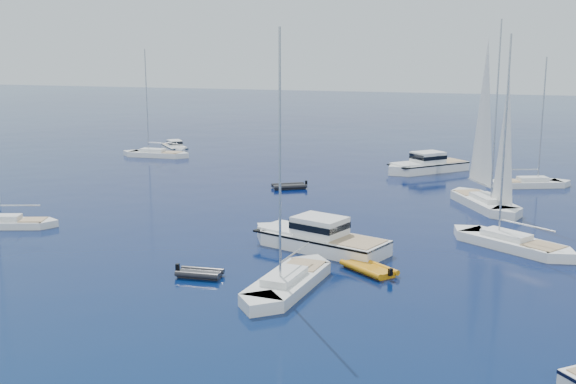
# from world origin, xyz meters

# --- Properties ---
(ground) EXTENTS (400.00, 400.00, 0.00)m
(ground) POSITION_xyz_m (0.00, 0.00, 0.00)
(ground) COLOR #072348
(ground) RESTS_ON ground
(motor_cruiser_centre) EXTENTS (11.99, 6.95, 3.01)m
(motor_cruiser_centre) POSITION_xyz_m (2.49, 16.80, 0.00)
(motor_cruiser_centre) COLOR white
(motor_cruiser_centre) RESTS_ON ground
(motor_cruiser_distant) EXTENTS (10.19, 10.58, 2.95)m
(motor_cruiser_distant) POSITION_xyz_m (5.70, 51.37, 0.00)
(motor_cruiser_distant) COLOR white
(motor_cruiser_distant) RESTS_ON ground
(motor_cruiser_horizon) EXTENTS (6.63, 6.98, 1.94)m
(motor_cruiser_horizon) POSITION_xyz_m (-29.71, 57.20, 0.00)
(motor_cruiser_horizon) COLOR white
(motor_cruiser_horizon) RESTS_ON ground
(sailboat_fore) EXTENTS (3.62, 10.90, 15.76)m
(sailboat_fore) POSITION_xyz_m (3.17, 8.10, 0.00)
(sailboat_fore) COLOR silver
(sailboat_fore) RESTS_ON ground
(sailboat_mid_r) EXTENTS (10.39, 8.14, 15.60)m
(sailboat_mid_r) POSITION_xyz_m (15.64, 21.38, 0.00)
(sailboat_mid_r) COLOR white
(sailboat_mid_r) RESTS_ON ground
(sailboat_mid_l) EXTENTS (8.78, 4.84, 12.53)m
(sailboat_mid_l) POSITION_xyz_m (-22.76, 14.95, 0.00)
(sailboat_mid_l) COLOR white
(sailboat_mid_l) RESTS_ON ground
(sailboat_centre) EXTENTS (9.53, 5.82, 13.70)m
(sailboat_centre) POSITION_xyz_m (16.97, 45.72, 0.00)
(sailboat_centre) COLOR white
(sailboat_centre) RESTS_ON ground
(sailboat_sails_r) EXTENTS (8.26, 11.63, 17.08)m
(sailboat_sails_r) POSITION_xyz_m (13.13, 34.38, 0.00)
(sailboat_sails_r) COLOR silver
(sailboat_sails_r) RESTS_ON ground
(sailboat_far_l) EXTENTS (9.97, 3.03, 14.49)m
(sailboat_far_l) POSITION_xyz_m (-29.75, 51.75, 0.00)
(sailboat_far_l) COLOR white
(sailboat_far_l) RESTS_ON ground
(tender_yellow) EXTENTS (4.52, 4.18, 0.95)m
(tender_yellow) POSITION_xyz_m (7.11, 12.78, 0.00)
(tender_yellow) COLOR orange
(tender_yellow) RESTS_ON ground
(tender_grey_near) EXTENTS (3.09, 1.94, 0.95)m
(tender_grey_near) POSITION_xyz_m (-2.72, 8.41, 0.00)
(tender_grey_near) COLOR black
(tender_grey_near) RESTS_ON ground
(tender_grey_far) EXTENTS (4.12, 3.58, 0.95)m
(tender_grey_far) POSITION_xyz_m (-6.29, 36.99, 0.00)
(tender_grey_far) COLOR black
(tender_grey_far) RESTS_ON ground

